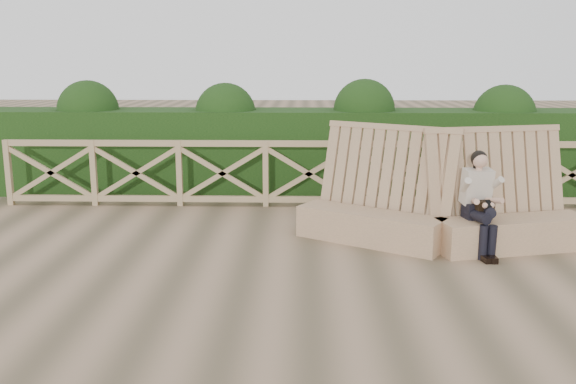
{
  "coord_description": "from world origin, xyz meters",
  "views": [
    {
      "loc": [
        -0.08,
        -6.89,
        2.45
      ],
      "look_at": [
        -0.26,
        0.4,
        0.9
      ],
      "focal_mm": 40.0,
      "sensor_mm": 36.0,
      "label": 1
    }
  ],
  "objects": [
    {
      "name": "guardrail",
      "position": [
        0.0,
        3.5,
        0.55
      ],
      "size": [
        10.1,
        0.09,
        1.1
      ],
      "color": "#998459",
      "rests_on": "ground"
    },
    {
      "name": "ground",
      "position": [
        0.0,
        0.0,
        0.0
      ],
      "size": [
        60.0,
        60.0,
        0.0
      ],
      "primitive_type": "plane",
      "color": "brown",
      "rests_on": "ground"
    },
    {
      "name": "bench",
      "position": [
        1.72,
        1.34,
        0.39
      ],
      "size": [
        3.79,
        1.71,
        1.56
      ],
      "rotation": [
        0.0,
        0.0,
        -0.21
      ],
      "color": "#927353",
      "rests_on": "ground"
    },
    {
      "name": "woman",
      "position": [
        2.13,
        1.02,
        0.7
      ],
      "size": [
        0.41,
        0.8,
        1.29
      ],
      "rotation": [
        0.0,
        0.0,
        0.2
      ],
      "color": "black",
      "rests_on": "ground"
    },
    {
      "name": "hedge",
      "position": [
        0.0,
        4.7,
        0.75
      ],
      "size": [
        12.0,
        1.2,
        1.5
      ],
      "primitive_type": "cube",
      "color": "black",
      "rests_on": "ground"
    }
  ]
}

